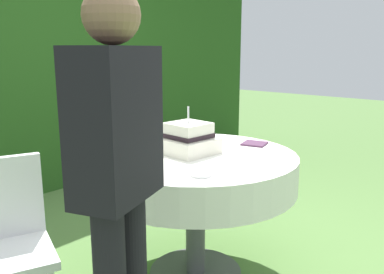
{
  "coord_description": "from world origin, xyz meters",
  "views": [
    {
      "loc": [
        -1.78,
        -1.53,
        1.39
      ],
      "look_at": [
        -0.01,
        0.02,
        0.88
      ],
      "focal_mm": 38.19,
      "sensor_mm": 36.0,
      "label": 1
    }
  ],
  "objects": [
    {
      "name": "cake_table",
      "position": [
        0.0,
        0.0,
        0.67
      ],
      "size": [
        1.2,
        1.2,
        0.78
      ],
      "color": "#4C4C51",
      "rests_on": "ground_plane"
    },
    {
      "name": "ground_plane",
      "position": [
        0.0,
        0.0,
        0.0
      ],
      "size": [
        20.0,
        20.0,
        0.0
      ],
      "primitive_type": "plane",
      "color": "#547A3D"
    },
    {
      "name": "serving_plate_near",
      "position": [
        0.35,
        0.08,
        0.79
      ],
      "size": [
        0.1,
        0.1,
        0.01
      ],
      "primitive_type": "cylinder",
      "color": "white",
      "rests_on": "cake_table"
    },
    {
      "name": "standing_person",
      "position": [
        -0.89,
        -0.39,
        0.93
      ],
      "size": [
        0.41,
        0.31,
        1.6
      ],
      "color": "black",
      "rests_on": "ground_plane"
    },
    {
      "name": "wedding_cake",
      "position": [
        -0.01,
        0.05,
        0.86
      ],
      "size": [
        0.31,
        0.31,
        0.28
      ],
      "color": "silver",
      "rests_on": "cake_table"
    },
    {
      "name": "foliage_hedge",
      "position": [
        0.0,
        2.28,
        1.28
      ],
      "size": [
        6.84,
        0.44,
        2.56
      ],
      "primitive_type": "cube",
      "color": "#234C19",
      "rests_on": "ground_plane"
    },
    {
      "name": "garden_chair",
      "position": [
        -1.04,
        0.29,
        0.54
      ],
      "size": [
        0.51,
        0.51,
        0.89
      ],
      "color": "white",
      "rests_on": "ground_plane"
    },
    {
      "name": "serving_plate_far",
      "position": [
        -0.3,
        -0.3,
        0.79
      ],
      "size": [
        0.11,
        0.11,
        0.01
      ],
      "primitive_type": "cylinder",
      "color": "white",
      "rests_on": "cake_table"
    },
    {
      "name": "napkin_stack",
      "position": [
        0.43,
        -0.13,
        0.79
      ],
      "size": [
        0.18,
        0.18,
        0.01
      ],
      "primitive_type": "cube",
      "rotation": [
        0.0,
        0.0,
        0.27
      ],
      "color": "#4C2D47",
      "rests_on": "cake_table"
    }
  ]
}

